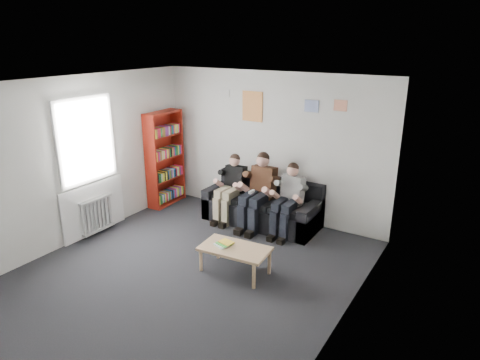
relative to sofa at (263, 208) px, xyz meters
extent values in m
plane|color=black|center=(-0.06, -2.10, -0.29)|extent=(5.00, 5.00, 0.00)
plane|color=silver|center=(-0.06, -2.10, 2.41)|extent=(5.00, 5.00, 0.00)
plane|color=silver|center=(-0.06, 0.40, 1.06)|extent=(4.50, 0.00, 4.50)
plane|color=silver|center=(-0.06, -4.60, 1.06)|extent=(4.50, 0.00, 4.50)
plane|color=silver|center=(-2.31, -2.10, 1.06)|extent=(0.00, 5.00, 5.00)
plane|color=silver|center=(2.19, -2.10, 1.06)|extent=(0.00, 5.00, 5.00)
cube|color=black|center=(0.00, -0.04, -0.09)|extent=(2.09, 0.86, 0.40)
cube|color=black|center=(0.00, 0.29, 0.31)|extent=(2.09, 0.19, 0.41)
cube|color=black|center=(-0.96, -0.04, -0.01)|extent=(0.17, 0.86, 0.57)
cube|color=black|center=(0.96, -0.04, -0.01)|extent=(0.17, 0.86, 0.57)
cube|color=black|center=(0.00, -0.12, 0.16)|extent=(1.75, 0.59, 0.10)
cube|color=maroon|center=(-2.15, -0.17, 0.65)|extent=(0.28, 0.85, 1.89)
cube|color=tan|center=(0.51, -1.76, 0.08)|extent=(0.99, 0.54, 0.04)
cylinder|color=tan|center=(0.06, -1.98, -0.11)|extent=(0.05, 0.05, 0.36)
cylinder|color=tan|center=(0.96, -1.98, -0.11)|extent=(0.05, 0.05, 0.36)
cylinder|color=tan|center=(0.06, -1.54, -0.11)|extent=(0.05, 0.05, 0.36)
cylinder|color=tan|center=(0.96, -1.54, -0.11)|extent=(0.05, 0.05, 0.36)
cube|color=silver|center=(0.31, -1.81, 0.11)|extent=(0.20, 0.15, 0.02)
cube|color=#4AC546|center=(0.33, -1.78, 0.13)|extent=(0.20, 0.15, 0.02)
cube|color=yellow|center=(0.36, -1.74, 0.14)|extent=(0.20, 0.15, 0.02)
cube|color=black|center=(-0.58, 0.00, 0.45)|extent=(0.37, 0.27, 0.52)
sphere|color=tan|center=(-0.58, -0.04, 0.81)|extent=(0.20, 0.20, 0.20)
sphere|color=black|center=(-0.58, -0.02, 0.84)|extent=(0.19, 0.19, 0.19)
cube|color=gray|center=(-0.58, -0.28, 0.27)|extent=(0.33, 0.42, 0.14)
cube|color=gray|center=(-0.58, -0.48, -0.04)|extent=(0.31, 0.13, 0.50)
cube|color=black|center=(-0.58, -0.53, -0.25)|extent=(0.31, 0.24, 0.09)
cube|color=#4F2A1A|center=(0.00, 0.02, 0.49)|extent=(0.42, 0.31, 0.60)
sphere|color=tan|center=(0.00, -0.03, 0.90)|extent=(0.23, 0.23, 0.23)
sphere|color=black|center=(0.00, -0.01, 0.94)|extent=(0.22, 0.22, 0.22)
cube|color=black|center=(0.00, -0.30, 0.28)|extent=(0.38, 0.49, 0.16)
cube|color=black|center=(0.00, -0.54, -0.04)|extent=(0.36, 0.15, 0.50)
cube|color=black|center=(0.00, -0.60, -0.24)|extent=(0.36, 0.28, 0.11)
cube|color=white|center=(0.00, -0.41, 0.44)|extent=(0.04, 0.15, 0.04)
cube|color=silver|center=(0.58, 0.00, 0.46)|extent=(0.37, 0.27, 0.53)
sphere|color=tan|center=(0.58, -0.03, 0.82)|extent=(0.21, 0.21, 0.21)
sphere|color=black|center=(0.58, -0.02, 0.85)|extent=(0.20, 0.20, 0.20)
cube|color=black|center=(0.58, -0.28, 0.27)|extent=(0.34, 0.43, 0.14)
cube|color=black|center=(0.58, -0.48, -0.04)|extent=(0.32, 0.13, 0.50)
cube|color=black|center=(0.58, -0.54, -0.24)|extent=(0.32, 0.24, 0.09)
cylinder|color=silver|center=(-2.21, -2.18, 0.06)|extent=(0.06, 0.06, 0.60)
cylinder|color=silver|center=(-2.21, -2.10, 0.06)|extent=(0.06, 0.06, 0.60)
cylinder|color=silver|center=(-2.21, -2.02, 0.06)|extent=(0.06, 0.06, 0.60)
cylinder|color=silver|center=(-2.21, -1.94, 0.06)|extent=(0.06, 0.06, 0.60)
cylinder|color=silver|center=(-2.21, -1.86, 0.06)|extent=(0.06, 0.06, 0.60)
cylinder|color=silver|center=(-2.21, -1.78, 0.06)|extent=(0.06, 0.06, 0.60)
cylinder|color=silver|center=(-2.21, -1.70, 0.06)|extent=(0.06, 0.06, 0.60)
cylinder|color=silver|center=(-2.21, -1.62, 0.06)|extent=(0.06, 0.06, 0.60)
cube|color=silver|center=(-2.21, -1.90, -0.22)|extent=(0.10, 0.64, 0.04)
cube|color=silver|center=(-2.21, -1.90, 0.34)|extent=(0.10, 0.64, 0.04)
cube|color=white|center=(-2.29, -1.90, 1.36)|extent=(0.02, 1.00, 1.30)
cube|color=white|center=(-2.28, -1.90, 2.04)|extent=(0.05, 1.12, 0.06)
cube|color=white|center=(-2.28, -1.90, 0.68)|extent=(0.05, 1.12, 0.06)
cube|color=white|center=(-2.28, -1.90, 0.16)|extent=(0.03, 1.30, 0.90)
cube|color=gold|center=(-0.46, 0.39, 1.76)|extent=(0.42, 0.01, 0.55)
cube|color=#3860BE|center=(0.69, 0.39, 1.86)|extent=(0.25, 0.01, 0.20)
cube|color=#D9448B|center=(1.19, 0.39, 1.91)|extent=(0.22, 0.01, 0.18)
cube|color=silver|center=(-1.06, 0.39, 1.96)|extent=(0.20, 0.01, 0.14)
camera|label=1|loc=(3.46, -6.38, 2.97)|focal=32.00mm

